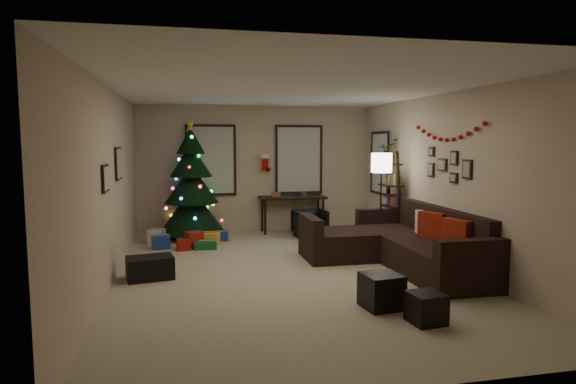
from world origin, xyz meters
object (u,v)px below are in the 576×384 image
Objects in this scene: desk at (292,201)px; bookshelf at (393,200)px; desk_chair at (310,223)px; sofa at (400,246)px; christmas_tree at (192,189)px.

bookshelf reaches higher than desk.
sofa is at bearing -76.73° from desk_chair.
desk is at bearing 5.54° from christmas_tree.
bookshelf reaches higher than desk_chair.
sofa is at bearing -109.66° from bookshelf.
desk_chair is 1.80m from bookshelf.
christmas_tree is at bearing 137.71° from sofa.
desk is 2.32m from bookshelf.
bookshelf is (0.49, 1.38, 0.56)m from sofa.
christmas_tree is 1.70× the size of desk.
desk_chair is (2.34, -0.44, -0.71)m from christmas_tree.
bookshelf is at bearing -22.38° from christmas_tree.
bookshelf is (3.67, -1.51, -0.14)m from christmas_tree.
desk_chair is at bearing 141.19° from bookshelf.
sofa is 5.22× the size of desk_chair.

